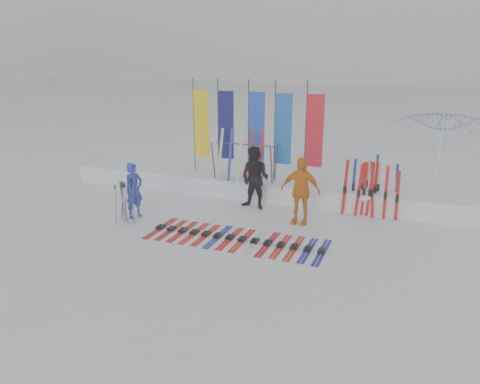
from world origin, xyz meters
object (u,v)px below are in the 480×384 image
at_px(tent_canopy, 439,157).
at_px(ski_row, 236,239).
at_px(person_yellow, 300,191).
at_px(person_blue, 134,190).
at_px(ski_rack, 244,156).
at_px(person_black, 255,178).

height_order(tent_canopy, ski_row, tent_canopy).
distance_m(person_yellow, ski_row, 2.35).
bearing_deg(person_blue, ski_rack, -20.16).
xyz_separation_m(person_blue, tent_canopy, (8.16, 4.66, 0.69)).
bearing_deg(ski_row, tent_canopy, 47.47).
bearing_deg(ski_rack, tent_canopy, 15.80).
xyz_separation_m(person_blue, ski_row, (3.39, -0.55, -0.78)).
relative_size(tent_canopy, ski_row, 0.72).
distance_m(person_black, person_yellow, 1.79).
bearing_deg(ski_row, person_blue, 170.86).
bearing_deg(tent_canopy, person_black, -153.19).
distance_m(person_black, ski_rack, 1.26).
distance_m(person_yellow, ski_rack, 2.93).
bearing_deg(person_yellow, ski_rack, 144.16).
bearing_deg(person_black, person_yellow, -16.87).
relative_size(person_yellow, tent_canopy, 0.57).
bearing_deg(person_blue, tent_canopy, -43.17).
xyz_separation_m(person_blue, person_yellow, (4.60, 1.25, 0.14)).
bearing_deg(person_black, ski_row, -71.72).
xyz_separation_m(person_yellow, tent_canopy, (3.57, 3.41, 0.54)).
bearing_deg(person_blue, person_yellow, -57.69).
height_order(person_black, ski_rack, person_black).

